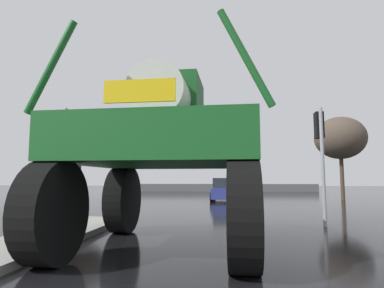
# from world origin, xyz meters

# --- Properties ---
(ground_plane) EXTENTS (120.00, 120.00, 0.00)m
(ground_plane) POSITION_xyz_m (0.00, 18.00, 0.00)
(ground_plane) COLOR black
(median_island) EXTENTS (1.65, 10.65, 0.15)m
(median_island) POSITION_xyz_m (-3.10, 6.50, 0.07)
(median_island) COLOR #9E9B93
(median_island) RESTS_ON ground
(oversize_sprayer) EXTENTS (4.17, 5.34, 4.13)m
(oversize_sprayer) POSITION_xyz_m (-0.20, 7.56, 1.96)
(oversize_sprayer) COLOR black
(oversize_sprayer) RESTS_ON ground
(sedan_ahead) EXTENTS (2.01, 4.17, 1.52)m
(sedan_ahead) POSITION_xyz_m (1.22, 23.11, 0.71)
(sedan_ahead) COLOR navy
(sedan_ahead) RESTS_ON ground
(traffic_signal_near_left) EXTENTS (0.24, 0.54, 3.79)m
(traffic_signal_near_left) POSITION_xyz_m (-4.21, 11.15, 2.77)
(traffic_signal_near_left) COLOR #A8AAAF
(traffic_signal_near_left) RESTS_ON ground
(traffic_signal_near_right) EXTENTS (0.24, 0.54, 3.64)m
(traffic_signal_near_right) POSITION_xyz_m (4.06, 11.15, 2.66)
(traffic_signal_near_right) COLOR #A8AAAF
(traffic_signal_near_right) RESTS_ON ground
(bare_tree_left) EXTENTS (4.15, 4.15, 6.32)m
(bare_tree_left) POSITION_xyz_m (-9.09, 22.98, 4.53)
(bare_tree_left) COLOR #473828
(bare_tree_left) RESTS_ON ground
(bare_tree_right) EXTENTS (3.58, 3.58, 5.93)m
(bare_tree_right) POSITION_xyz_m (9.55, 24.96, 4.39)
(bare_tree_right) COLOR #473828
(bare_tree_right) RESTS_ON ground
(roadside_barrier) EXTENTS (24.59, 0.24, 0.90)m
(roadside_barrier) POSITION_xyz_m (0.00, 40.40, 0.45)
(roadside_barrier) COLOR #59595B
(roadside_barrier) RESTS_ON ground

